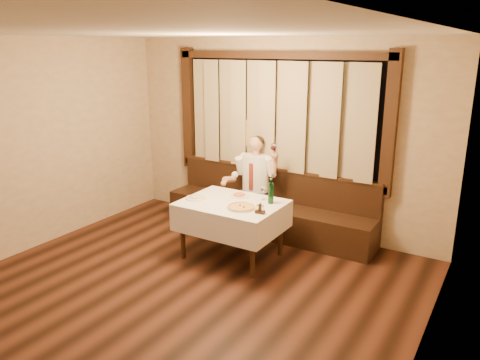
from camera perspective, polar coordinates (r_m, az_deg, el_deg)
The scene contains 10 objects.
room at distance 5.19m, azimuth -5.34°, elevation 2.87°, with size 5.01×6.01×2.81m.
banquette at distance 6.96m, azimuth 3.53°, elevation -3.86°, with size 3.20×0.61×0.94m.
dining_table at distance 6.00m, azimuth -0.99°, elevation -3.65°, with size 1.27×0.97×0.76m.
pizza at distance 5.74m, azimuth 0.15°, elevation -3.32°, with size 0.36×0.36×0.04m.
pasta_red at distance 6.18m, azimuth -0.10°, elevation -1.70°, with size 0.26×0.26×0.09m.
pasta_cream at distance 6.12m, azimuth -5.45°, elevation -1.94°, with size 0.26×0.26×0.09m.
green_bottle at distance 5.90m, azimuth 3.78°, elevation -1.56°, with size 0.07×0.07×0.32m.
table_wine_glass at distance 6.03m, azimuth 2.83°, elevation -1.25°, with size 0.07×0.07×0.17m.
cruet_caddy at distance 5.56m, azimuth 2.47°, elevation -3.67°, with size 0.12×0.07×0.12m.
seated_man at distance 6.82m, azimuth 1.64°, elevation 0.33°, with size 0.79×0.59×1.43m.
Camera 1 is at (3.02, -3.08, 2.68)m, focal length 35.00 mm.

